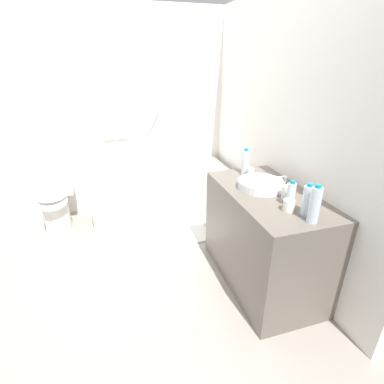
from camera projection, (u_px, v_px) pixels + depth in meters
ground_plane at (135, 263)px, 2.76m from camera, size 3.64×3.64×0.00m
wall_back_tiled at (113, 116)px, 3.41m from camera, size 3.04×0.10×2.30m
wall_right_mirror at (277, 132)px, 2.65m from camera, size 0.10×2.87×2.30m
bathtub at (161, 190)px, 3.55m from camera, size 1.60×0.64×1.20m
toilet at (55, 199)px, 3.21m from camera, size 0.39×0.51×0.72m
vanity_counter at (264, 238)px, 2.40m from camera, size 0.60×1.12×0.82m
sink_basin at (260, 184)px, 2.29m from camera, size 0.35×0.35×0.06m
sink_faucet at (283, 181)px, 2.34m from camera, size 0.12×0.15×0.08m
water_bottle_0 at (308, 200)px, 1.87m from camera, size 0.07×0.07×0.22m
water_bottle_1 at (291, 194)px, 1.99m from camera, size 0.06×0.06×0.19m
water_bottle_2 at (245, 162)px, 2.54m from camera, size 0.07×0.07×0.23m
water_bottle_3 at (315, 205)px, 1.77m from camera, size 0.07×0.07×0.25m
drinking_glass_0 at (250, 173)px, 2.50m from camera, size 0.06×0.06×0.08m
drinking_glass_1 at (289, 206)px, 1.94m from camera, size 0.08×0.08×0.08m
drinking_glass_2 at (287, 193)px, 2.10m from camera, size 0.07×0.07×0.10m
bath_mat at (181, 234)px, 3.20m from camera, size 0.60×0.41×0.01m
toilet_paper_roll at (40, 227)px, 3.22m from camera, size 0.11×0.11×0.13m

